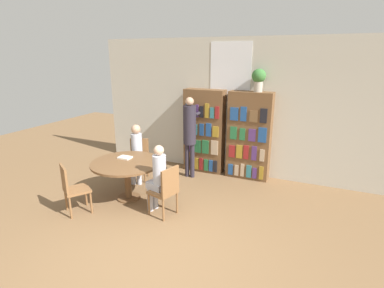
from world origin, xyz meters
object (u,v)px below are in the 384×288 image
seated_reader_right (158,176)px  librarian_standing (190,130)px  flower_vase (259,78)px  chair_near_camera (72,187)px  reading_table (127,167)px  chair_far_side (166,189)px  chair_left_side (139,157)px  bookshelf_left (204,131)px  seated_reader_left (137,151)px  bookshelf_right (249,136)px

seated_reader_right → librarian_standing: size_ratio=0.69×
flower_vase → chair_near_camera: (-2.47, -2.79, -1.69)m
flower_vase → reading_table: bearing=-134.7°
reading_table → chair_far_side: bearing=-14.9°
chair_left_side → chair_far_side: 1.77m
bookshelf_left → seated_reader_left: size_ratio=1.53×
bookshelf_left → seated_reader_left: bearing=-131.4°
reading_table → chair_left_side: size_ratio=1.48×
reading_table → flower_vase: bearing=45.3°
librarian_standing → seated_reader_left: bearing=-142.7°
chair_near_camera → librarian_standing: bearing=95.9°
bookshelf_right → seated_reader_left: bookshelf_right is taller
seated_reader_left → seated_reader_right: size_ratio=1.02×
bookshelf_right → seated_reader_right: size_ratio=1.56×
chair_near_camera → chair_far_side: (1.50, 0.58, 0.00)m
bookshelf_left → bookshelf_right: same height
bookshelf_right → librarian_standing: (-1.18, -0.50, 0.13)m
chair_left_side → seated_reader_left: size_ratio=0.71×
seated_reader_left → reading_table: bearing=90.0°
seated_reader_left → bookshelf_right: bearing=-171.3°
bookshelf_right → chair_near_camera: (-2.35, -2.78, -0.46)m
chair_near_camera → librarian_standing: size_ratio=0.49×
bookshelf_left → flower_vase: (1.17, 0.00, 1.23)m
chair_near_camera → seated_reader_left: (0.25, 1.58, 0.21)m
bookshelf_right → chair_near_camera: size_ratio=2.16×
bookshelf_left → seated_reader_left: bookshelf_left is taller
chair_far_side → chair_near_camera: bearing=126.0°
bookshelf_right → chair_left_side: 2.44m
seated_reader_right → seated_reader_left: bearing=62.9°
bookshelf_left → seated_reader_right: bookshelf_left is taller
chair_near_camera → chair_far_side: bearing=54.0°
bookshelf_left → flower_vase: bearing=0.2°
reading_table → seated_reader_right: bearing=-14.9°
reading_table → chair_left_side: 1.00m
reading_table → librarian_standing: librarian_standing is taller
bookshelf_left → chair_left_side: bearing=-137.6°
flower_vase → seated_reader_right: (-1.16, -2.16, -1.50)m
chair_near_camera → bookshelf_left: bearing=97.8°
chair_near_camera → chair_left_side: (0.18, 1.76, 0.00)m
chair_near_camera → chair_left_side: 1.77m
chair_near_camera → seated_reader_right: bearing=58.4°
bookshelf_left → chair_left_side: size_ratio=2.16×
bookshelf_left → chair_far_side: (0.19, -2.21, -0.46)m
bookshelf_left → chair_left_side: (-1.12, -1.03, -0.46)m
bookshelf_right → reading_table: bookshelf_right is taller
seated_reader_right → chair_near_camera: bearing=130.4°
chair_near_camera → chair_left_side: size_ratio=1.00×
chair_left_side → chair_far_side: same height
reading_table → chair_far_side: (0.96, -0.26, -0.14)m
reading_table → chair_left_side: (-0.36, 0.92, -0.14)m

